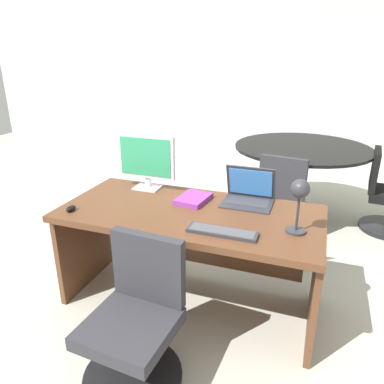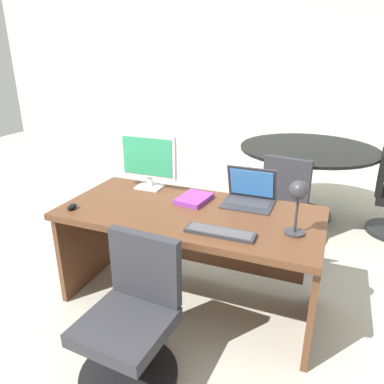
{
  "view_description": "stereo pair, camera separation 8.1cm",
  "coord_description": "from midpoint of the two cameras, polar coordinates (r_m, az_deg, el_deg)",
  "views": [
    {
      "loc": [
        0.77,
        -2.11,
        1.74
      ],
      "look_at": [
        0.0,
        0.04,
        0.86
      ],
      "focal_mm": 33.89,
      "sensor_mm": 36.0,
      "label": 1
    },
    {
      "loc": [
        0.85,
        -2.08,
        1.74
      ],
      "look_at": [
        0.0,
        0.04,
        0.86
      ],
      "focal_mm": 33.89,
      "sensor_mm": 36.0,
      "label": 2
    }
  ],
  "objects": [
    {
      "name": "back_wall",
      "position": [
        5.61,
        14.08,
        17.06
      ],
      "size": [
        10.0,
        0.1,
        2.8
      ],
      "primitive_type": "cube",
      "color": "silver",
      "rests_on": "ground"
    },
    {
      "name": "desk_lamp",
      "position": [
        2.13,
        17.4,
        -0.77
      ],
      "size": [
        0.12,
        0.14,
        0.34
      ],
      "color": "#2D2D33",
      "rests_on": "desk"
    },
    {
      "name": "book",
      "position": [
        2.61,
        1.21,
        -1.08
      ],
      "size": [
        0.23,
        0.29,
        0.04
      ],
      "color": "purple",
      "rests_on": "desk"
    },
    {
      "name": "ground",
      "position": [
        4.08,
        8.24,
        -4.37
      ],
      "size": [
        12.0,
        12.0,
        0.0
      ],
      "primitive_type": "plane",
      "color": "#B7B2A3"
    },
    {
      "name": "meeting_table",
      "position": [
        4.14,
        18.13,
        4.19
      ],
      "size": [
        1.44,
        1.44,
        0.79
      ],
      "color": "black",
      "rests_on": "ground"
    },
    {
      "name": "mouse",
      "position": [
        2.59,
        -17.51,
        -2.24
      ],
      "size": [
        0.05,
        0.09,
        0.04
      ],
      "color": "black",
      "rests_on": "desk"
    },
    {
      "name": "office_chair",
      "position": [
        2.16,
        -8.36,
        -20.13
      ],
      "size": [
        0.56,
        0.56,
        0.82
      ],
      "color": "black",
      "rests_on": "ground"
    },
    {
      "name": "desk",
      "position": [
        2.58,
        0.93,
        -6.43
      ],
      "size": [
        1.76,
        0.83,
        0.74
      ],
      "color": "#56331E",
      "rests_on": "ground"
    },
    {
      "name": "laptop",
      "position": [
        2.61,
        10.0,
        0.01
      ],
      "size": [
        0.35,
        0.28,
        0.26
      ],
      "color": "#2D2D33",
      "rests_on": "desk"
    },
    {
      "name": "keyboard",
      "position": [
        2.16,
        5.5,
        -6.34
      ],
      "size": [
        0.42,
        0.12,
        0.02
      ],
      "color": "#2D2D33",
      "rests_on": "desk"
    },
    {
      "name": "monitor",
      "position": [
        2.82,
        -6.08,
        5.3
      ],
      "size": [
        0.46,
        0.16,
        0.42
      ],
      "color": "silver",
      "rests_on": "desk"
    },
    {
      "name": "meeting_chair_near",
      "position": [
        3.42,
        14.05,
        -3.73
      ],
      "size": [
        0.56,
        0.56,
        0.85
      ],
      "color": "black",
      "rests_on": "ground"
    }
  ]
}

